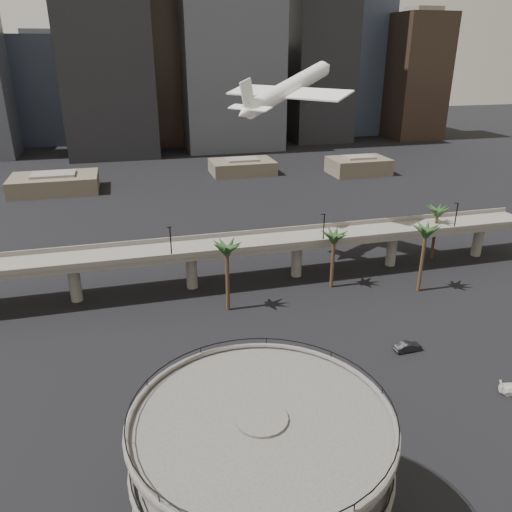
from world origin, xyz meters
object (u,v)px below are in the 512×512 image
object	(u,v)px
parking_ramp	(261,477)
car_a	(302,424)
overpass	(245,248)
airborne_jet	(288,89)
car_b	(408,347)

from	to	relation	value
parking_ramp	car_a	size ratio (longest dim) A/B	5.59
parking_ramp	overpass	xyz separation A→B (m)	(13.00, 59.00, -2.50)
parking_ramp	airborne_jet	size ratio (longest dim) A/B	0.77
parking_ramp	car_b	size ratio (longest dim) A/B	4.92
overpass	car_b	bearing A→B (deg)	-59.46
parking_ramp	car_a	world-z (taller)	parking_ramp
car_b	car_a	bearing A→B (deg)	116.70
airborne_jet	parking_ramp	bearing A→B (deg)	-145.02
parking_ramp	car_b	world-z (taller)	parking_ramp
car_a	car_b	world-z (taller)	car_b
overpass	car_a	world-z (taller)	overpass
car_a	car_b	xyz separation A→B (m)	(22.02, 12.19, 0.07)
overpass	car_b	size ratio (longest dim) A/B	28.81
overpass	airborne_jet	bearing A→B (deg)	48.57
car_a	parking_ramp	bearing A→B (deg)	174.80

